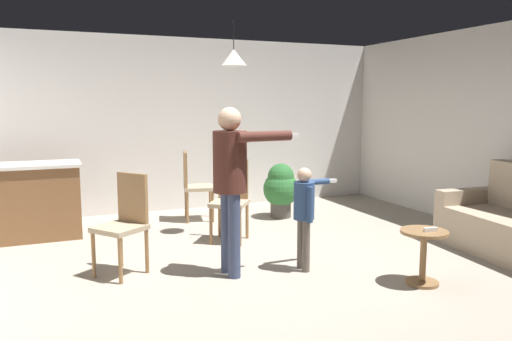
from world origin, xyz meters
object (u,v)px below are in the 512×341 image
Objects in this scene: dining_chair_by_counter at (231,197)px; spare_remote_on_table at (431,229)px; person_child at (305,207)px; person_adult at (231,172)px; side_table_by_couch at (423,250)px; dining_chair_near_wall at (194,183)px; dining_chair_centre_back at (125,220)px; potted_plant_corner at (281,188)px; kitchen_counter at (29,201)px.

spare_remote_on_table is (1.17, -2.19, -0.01)m from dining_chair_by_counter.
spare_remote_on_table is (0.87, -0.84, -0.12)m from person_child.
side_table_by_couch is at bearing 54.30° from person_adult.
dining_chair_near_wall is at bearing 111.21° from spare_remote_on_table.
dining_chair_by_counter is at bearing -167.87° from person_child.
dining_chair_by_counter is (0.42, 1.20, -0.48)m from person_adult.
dining_chair_by_counter is 1.57m from dining_chair_centre_back.
dining_chair_by_counter reaches higher than potted_plant_corner.
dining_chair_by_counter reaches higher than side_table_by_couch.
kitchen_counter is at bearing 137.52° from side_table_by_couch.
dining_chair_centre_back is at bearing -62.32° from kitchen_counter.
spare_remote_on_table is at bearing -88.63° from potted_plant_corner.
dining_chair_centre_back is (-0.96, 0.46, -0.48)m from person_adult.
person_child is at bearing 136.01° from spare_remote_on_table.
dining_chair_by_counter is at bearing -98.59° from dining_chair_centre_back.
dining_chair_centre_back reaches higher than kitchen_counter.
dining_chair_by_counter is at bearing 118.09° from side_table_by_couch.
side_table_by_couch is at bearing -89.19° from potted_plant_corner.
person_adult reaches higher than potted_plant_corner.
dining_chair_near_wall reaches higher than kitchen_counter.
person_child reaches higher than potted_plant_corner.
spare_remote_on_table is at bearing -42.65° from kitchen_counter.
potted_plant_corner is at bearing -2.52° from kitchen_counter.
potted_plant_corner is (0.79, 2.22, -0.21)m from person_child.
dining_chair_centre_back is at bearing 151.06° from side_table_by_couch.
dining_chair_centre_back is (-1.39, -0.74, 0.00)m from dining_chair_by_counter.
side_table_by_couch is 0.52× the size of dining_chair_centre_back.
person_child reaches higher than kitchen_counter.
potted_plant_corner reaches higher than side_table_by_couch.
dining_chair_centre_back is 2.97m from potted_plant_corner.
person_child reaches higher than spare_remote_on_table.
person_child is at bearing 136.64° from side_table_by_couch.
dining_chair_by_counter is (-0.31, 1.35, -0.11)m from person_child.
person_adult is 12.74× the size of spare_remote_on_table.
dining_chair_centre_back is at bearing -110.43° from person_child.
kitchen_counter is 0.76× the size of person_adult.
spare_remote_on_table is at bearing 153.63° from dining_chair_by_counter.
kitchen_counter is 2.53m from dining_chair_by_counter.
dining_chair_by_counter is 1.21m from dining_chair_near_wall.
dining_chair_near_wall is 1.29m from potted_plant_corner.
potted_plant_corner is at bearing 159.70° from person_child.
kitchen_counter is 4.69m from side_table_by_couch.
kitchen_counter is 1.56× the size of potted_plant_corner.
kitchen_counter is at bearing -144.33° from person_adult.
kitchen_counter is 9.69× the size of spare_remote_on_table.
kitchen_counter is 2.18m from dining_chair_near_wall.
person_child is 2.37m from potted_plant_corner.
potted_plant_corner reaches higher than spare_remote_on_table.
dining_chair_centre_back is (-2.53, 1.40, 0.22)m from side_table_by_couch.
side_table_by_couch is 1.96m from person_adult.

